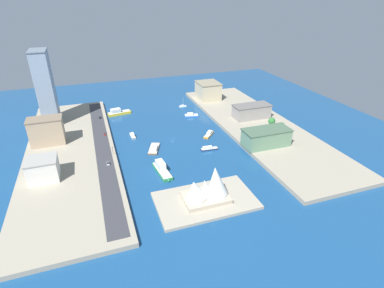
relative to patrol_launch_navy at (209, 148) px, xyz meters
The scene contains 25 objects.
ground_plane 38.31m from the patrol_launch_navy, 51.47° to the right, with size 440.00×440.00×0.00m, color navy.
quay_west 70.17m from the patrol_launch_navy, 154.73° to the right, with size 70.00×240.00×3.20m, color #9E937F.
quay_east 115.12m from the patrol_launch_navy, 15.08° to the right, with size 70.00×240.00×3.20m, color #9E937F.
peninsula_point 71.50m from the patrol_launch_navy, 66.20° to the left, with size 63.35×37.70×2.00m, color #A89E89.
road_strip 90.70m from the patrol_launch_navy, 19.29° to the right, with size 12.33×228.00×0.15m, color #38383D.
patrol_launch_navy is the anchor object (origin of this frame).
water_taxi_orange 28.71m from the patrol_launch_navy, 112.28° to the right, with size 14.07×14.75×3.49m.
catamaran_blue 78.77m from the patrol_launch_navy, 98.08° to the right, with size 16.16×10.27×3.58m.
barge_flat_brown 46.80m from the patrol_launch_navy, 19.14° to the right, with size 14.46×21.85×3.42m.
sailboat_small_white 109.87m from the patrol_launch_navy, 96.00° to the right, with size 9.34×3.48×11.23m.
ferry_yellow_fast 125.83m from the patrol_launch_navy, 60.17° to the right, with size 26.68×12.07×6.96m.
ferry_green_doubledeck 51.25m from the patrol_launch_navy, 24.70° to the left, with size 9.65×28.38×7.69m.
yacht_sleek_gray 73.99m from the patrol_launch_navy, 39.38° to the right, with size 4.36×14.16×3.77m.
apartment_midrise_tan 138.63m from the patrol_launch_navy, 21.65° to the right, with size 28.11×16.63×23.17m.
office_block_beige 127.60m from the patrol_launch_navy, 111.54° to the right, with size 25.39×28.72×20.36m.
hotel_broad_white 127.91m from the patrol_launch_navy, ahead, with size 20.72×18.67×15.80m.
terminal_long_green 49.41m from the patrol_launch_navy, 163.89° to the left, with size 40.13×19.15×14.58m.
tower_tall_glass 167.94m from the patrol_launch_navy, 38.46° to the right, with size 15.38×27.77×70.35m.
carpark_squat_concrete 81.19m from the patrol_launch_navy, 144.95° to the right, with size 38.43×17.81×13.85m.
pickup_red 97.37m from the patrol_launch_navy, 33.18° to the right, with size 2.01×5.18×1.47m.
suv_black 127.11m from the patrol_launch_navy, 49.35° to the right, with size 1.82×4.56×1.62m.
van_white 83.65m from the patrol_launch_navy, ahead, with size 2.19×4.99×1.53m.
traffic_light_waterfront 79.57m from the patrol_launch_navy, ahead, with size 0.36×0.36×6.50m.
opera_landmark 71.73m from the patrol_launch_navy, 67.05° to the left, with size 29.32×20.09×23.30m.
park_tree_cluster 74.27m from the patrol_launch_navy, 168.83° to the right, with size 11.27×14.36×10.52m.
Camera 1 is at (64.42, 239.55, 120.91)m, focal length 28.19 mm.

